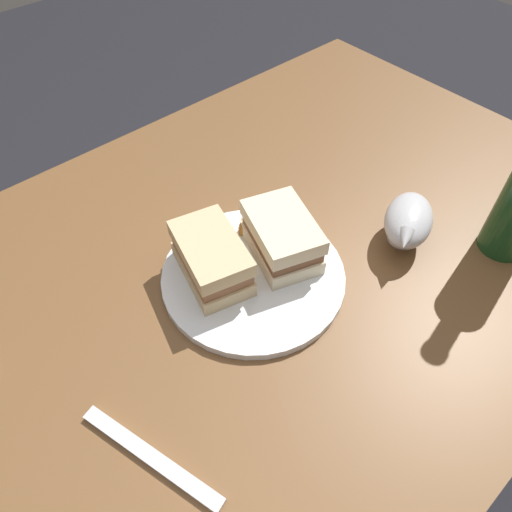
% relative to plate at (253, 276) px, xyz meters
% --- Properties ---
extents(ground_plane, '(6.00, 6.00, 0.00)m').
position_rel_plate_xyz_m(ground_plane, '(0.03, 0.02, -0.74)').
color(ground_plane, black).
extents(dining_table, '(1.18, 0.77, 0.73)m').
position_rel_plate_xyz_m(dining_table, '(0.03, 0.02, -0.37)').
color(dining_table, brown).
rests_on(dining_table, ground).
extents(plate, '(0.25, 0.25, 0.01)m').
position_rel_plate_xyz_m(plate, '(0.00, 0.00, 0.00)').
color(plate, white).
rests_on(plate, dining_table).
extents(sandwich_half_left, '(0.11, 0.13, 0.06)m').
position_rel_plate_xyz_m(sandwich_half_left, '(0.05, 0.00, 0.04)').
color(sandwich_half_left, beige).
rests_on(sandwich_half_left, plate).
extents(sandwich_half_right, '(0.10, 0.13, 0.06)m').
position_rel_plate_xyz_m(sandwich_half_right, '(-0.04, 0.04, 0.04)').
color(sandwich_half_right, '#CCB284').
rests_on(sandwich_half_right, plate).
extents(potato_wedge_front, '(0.04, 0.05, 0.02)m').
position_rel_plate_xyz_m(potato_wedge_front, '(-0.02, 0.06, 0.01)').
color(potato_wedge_front, gold).
rests_on(potato_wedge_front, plate).
extents(potato_wedge_middle, '(0.04, 0.05, 0.02)m').
position_rel_plate_xyz_m(potato_wedge_middle, '(0.05, 0.05, 0.02)').
color(potato_wedge_middle, '#AD702D').
rests_on(potato_wedge_middle, plate).
extents(potato_wedge_back, '(0.03, 0.04, 0.02)m').
position_rel_plate_xyz_m(potato_wedge_back, '(0.04, 0.03, 0.02)').
color(potato_wedge_back, gold).
rests_on(potato_wedge_back, plate).
extents(gravy_boat, '(0.13, 0.11, 0.06)m').
position_rel_plate_xyz_m(gravy_boat, '(0.21, -0.09, 0.03)').
color(gravy_boat, '#B7B7BC').
rests_on(gravy_boat, dining_table).
extents(fork, '(0.07, 0.18, 0.01)m').
position_rel_plate_xyz_m(fork, '(-0.24, -0.11, -0.00)').
color(fork, silver).
rests_on(fork, dining_table).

